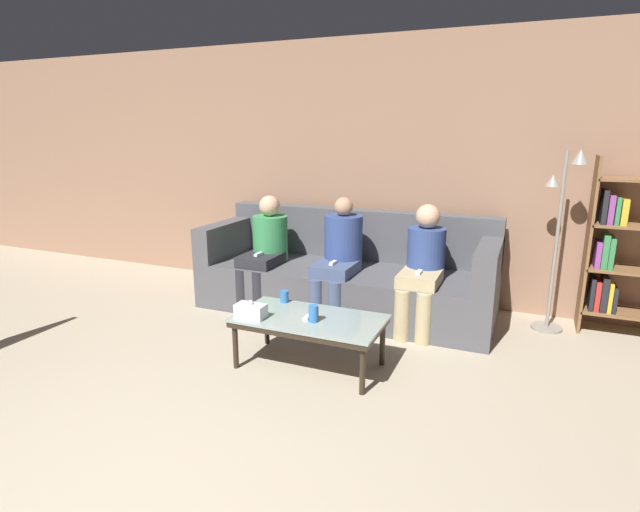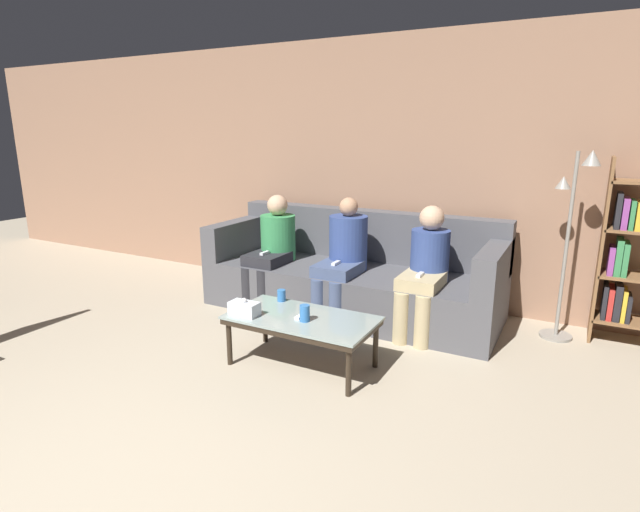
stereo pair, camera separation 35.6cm
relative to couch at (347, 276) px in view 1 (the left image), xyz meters
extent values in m
cube|color=#9E755B|center=(0.00, 0.56, 0.97)|extent=(12.00, 0.06, 2.60)
cube|color=#515156|center=(0.00, -0.07, -0.11)|extent=(2.78, 1.00, 0.44)
cube|color=#515156|center=(0.00, 0.33, 0.36)|extent=(2.78, 0.20, 0.50)
cube|color=#515156|center=(-1.30, -0.07, 0.28)|extent=(0.18, 1.00, 0.35)
cube|color=#515156|center=(1.30, -0.07, 0.28)|extent=(0.18, 1.00, 0.35)
cube|color=#8C9E99|center=(0.17, -1.29, 0.05)|extent=(1.08, 0.57, 0.02)
cube|color=#2D2319|center=(0.17, -1.29, 0.02)|extent=(1.06, 0.56, 0.04)
cylinder|color=#2D2319|center=(-0.32, -1.52, -0.16)|extent=(0.04, 0.04, 0.33)
cylinder|color=#2D2319|center=(0.66, -1.52, -0.16)|extent=(0.04, 0.04, 0.33)
cylinder|color=#2D2319|center=(-0.32, -1.05, -0.16)|extent=(0.04, 0.04, 0.33)
cylinder|color=#2D2319|center=(0.66, -1.05, -0.16)|extent=(0.04, 0.04, 0.33)
cylinder|color=#3372BF|center=(0.24, -1.35, 0.12)|extent=(0.07, 0.07, 0.12)
cylinder|color=#3372BF|center=(-0.14, -1.06, 0.10)|extent=(0.07, 0.07, 0.09)
cube|color=silver|center=(-0.22, -1.45, 0.11)|extent=(0.22, 0.12, 0.10)
sphere|color=white|center=(-0.22, -1.45, 0.17)|extent=(0.04, 0.04, 0.04)
cube|color=white|center=(0.17, -1.29, 0.07)|extent=(0.04, 0.15, 0.02)
cube|color=brown|center=(2.06, 0.33, 0.43)|extent=(0.02, 0.32, 1.51)
cube|color=brown|center=(2.46, 0.33, -0.14)|extent=(0.80, 0.32, 0.02)
cube|color=#232328|center=(2.14, 0.33, 0.01)|extent=(0.03, 0.24, 0.28)
cube|color=red|center=(2.18, 0.33, 0.00)|extent=(0.04, 0.24, 0.26)
cube|color=#232328|center=(2.23, 0.33, 0.02)|extent=(0.05, 0.24, 0.30)
cube|color=gold|center=(2.28, 0.33, 0.00)|extent=(0.03, 0.24, 0.26)
cube|color=#232328|center=(2.31, 0.33, -0.02)|extent=(0.03, 0.24, 0.21)
cube|color=brown|center=(2.46, 0.33, 0.24)|extent=(0.80, 0.32, 0.02)
cube|color=#8E4293|center=(2.14, 0.33, 0.36)|extent=(0.04, 0.24, 0.22)
cube|color=#38844C|center=(2.19, 0.33, 0.39)|extent=(0.05, 0.24, 0.29)
cube|color=#38844C|center=(2.24, 0.33, 0.38)|extent=(0.04, 0.24, 0.26)
cube|color=#232328|center=(2.14, 0.33, 0.76)|extent=(0.04, 0.24, 0.28)
cube|color=#8E4293|center=(2.19, 0.33, 0.74)|extent=(0.04, 0.24, 0.24)
cube|color=#38844C|center=(2.24, 0.33, 0.74)|extent=(0.03, 0.24, 0.23)
cube|color=gold|center=(2.29, 0.33, 0.73)|extent=(0.05, 0.24, 0.21)
cylinder|color=gray|center=(1.81, 0.18, -0.32)|extent=(0.26, 0.26, 0.02)
cylinder|color=gray|center=(1.81, 0.18, 0.45)|extent=(0.03, 0.03, 1.55)
cone|color=gray|center=(1.91, 0.18, 1.17)|extent=(0.14, 0.14, 0.12)
cone|color=gray|center=(1.73, 0.22, 0.97)|extent=(0.12, 0.12, 0.10)
cylinder|color=#28282D|center=(-0.86, -0.52, -0.11)|extent=(0.13, 0.13, 0.44)
cylinder|color=#28282D|center=(-0.68, -0.52, -0.11)|extent=(0.13, 0.13, 0.44)
cube|color=#28282D|center=(-0.77, -0.32, 0.16)|extent=(0.35, 0.41, 0.10)
cylinder|color=#388E51|center=(-0.77, -0.12, 0.33)|extent=(0.35, 0.35, 0.45)
sphere|color=#DBAD89|center=(-0.77, -0.12, 0.66)|extent=(0.20, 0.20, 0.20)
cube|color=white|center=(-0.77, -0.36, 0.23)|extent=(0.04, 0.12, 0.02)
cylinder|color=#47567A|center=(-0.09, -0.55, -0.11)|extent=(0.13, 0.13, 0.44)
cylinder|color=#47567A|center=(0.09, -0.55, -0.11)|extent=(0.13, 0.13, 0.44)
cube|color=#47567A|center=(0.00, -0.33, 0.16)|extent=(0.36, 0.43, 0.10)
cylinder|color=#334784|center=(0.00, -0.12, 0.36)|extent=(0.36, 0.36, 0.50)
sphere|color=tan|center=(0.00, -0.12, 0.70)|extent=(0.17, 0.17, 0.17)
cube|color=white|center=(0.00, -0.37, 0.23)|extent=(0.04, 0.12, 0.02)
cylinder|color=tan|center=(0.68, -0.55, -0.11)|extent=(0.13, 0.13, 0.44)
cylinder|color=tan|center=(0.86, -0.55, -0.11)|extent=(0.13, 0.13, 0.44)
cube|color=tan|center=(0.77, -0.34, 0.16)|extent=(0.33, 0.43, 0.10)
cylinder|color=#334784|center=(0.77, -0.12, 0.33)|extent=(0.33, 0.33, 0.45)
sphere|color=#DBAD89|center=(0.77, -0.12, 0.66)|extent=(0.21, 0.21, 0.21)
cube|color=white|center=(0.77, -0.38, 0.23)|extent=(0.04, 0.12, 0.02)
camera|label=1|loc=(1.57, -4.39, 1.38)|focal=28.00mm
camera|label=2|loc=(1.89, -4.23, 1.38)|focal=28.00mm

